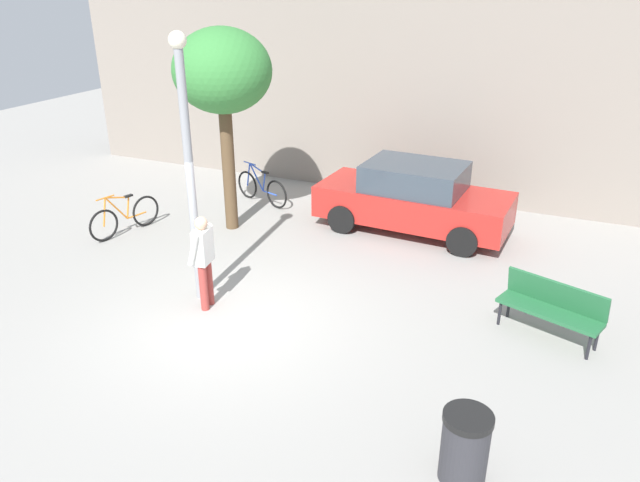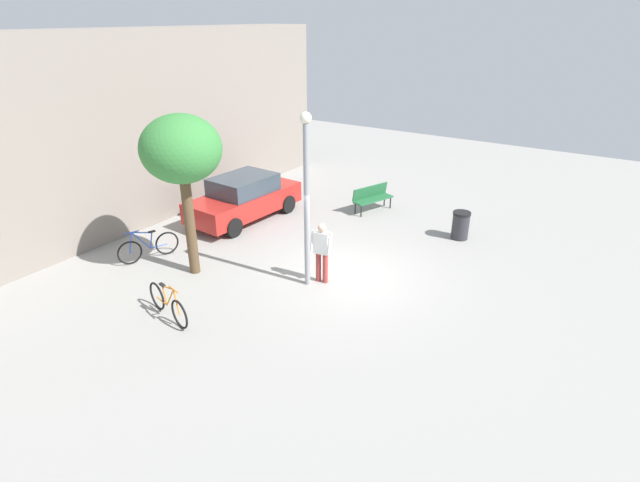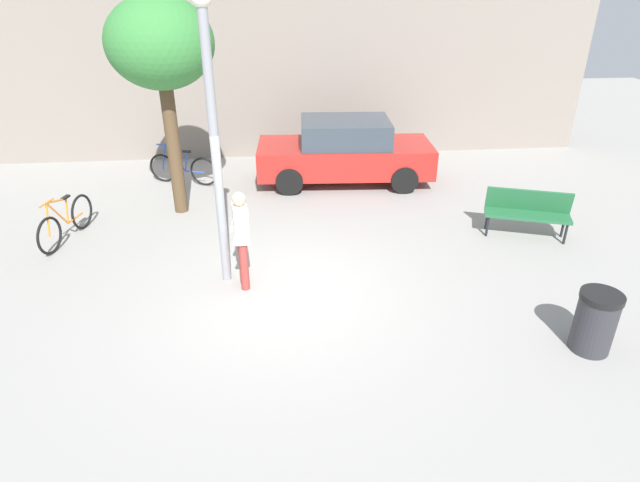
{
  "view_description": "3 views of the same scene",
  "coord_description": "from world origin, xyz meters",
  "px_view_note": "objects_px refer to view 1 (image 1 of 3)",
  "views": [
    {
      "loc": [
        4.77,
        -7.21,
        5.24
      ],
      "look_at": [
        1.02,
        1.45,
        1.05
      ],
      "focal_mm": 33.45,
      "sensor_mm": 36.0,
      "label": 1
    },
    {
      "loc": [
        -10.46,
        -6.14,
        6.54
      ],
      "look_at": [
        0.03,
        0.74,
        0.84
      ],
      "focal_mm": 28.0,
      "sensor_mm": 36.0,
      "label": 2
    },
    {
      "loc": [
        -0.08,
        -7.35,
        4.68
      ],
      "look_at": [
        0.71,
        0.72,
        0.54
      ],
      "focal_mm": 29.65,
      "sensor_mm": 36.0,
      "label": 3
    }
  ],
  "objects_px": {
    "parked_car_red": "(413,198)",
    "trash_bin": "(465,447)",
    "bicycle_blue": "(261,188)",
    "plaza_tree": "(223,74)",
    "bicycle_orange": "(125,217)",
    "person_by_lamppost": "(204,256)",
    "park_bench": "(552,305)",
    "lamppost": "(188,157)"
  },
  "relations": [
    {
      "from": "person_by_lamppost",
      "to": "park_bench",
      "type": "distance_m",
      "value": 5.67
    },
    {
      "from": "plaza_tree",
      "to": "parked_car_red",
      "type": "xyz_separation_m",
      "value": [
        3.8,
        1.46,
        -2.64
      ]
    },
    {
      "from": "bicycle_blue",
      "to": "trash_bin",
      "type": "height_order",
      "value": "bicycle_blue"
    },
    {
      "from": "plaza_tree",
      "to": "lamppost",
      "type": "bearing_deg",
      "value": -68.87
    },
    {
      "from": "parked_car_red",
      "to": "trash_bin",
      "type": "relative_size",
      "value": 4.8
    },
    {
      "from": "plaza_tree",
      "to": "bicycle_blue",
      "type": "bearing_deg",
      "value": 95.3
    },
    {
      "from": "person_by_lamppost",
      "to": "parked_car_red",
      "type": "height_order",
      "value": "person_by_lamppost"
    },
    {
      "from": "bicycle_blue",
      "to": "person_by_lamppost",
      "type": "bearing_deg",
      "value": -71.83
    },
    {
      "from": "lamppost",
      "to": "trash_bin",
      "type": "relative_size",
      "value": 5.05
    },
    {
      "from": "parked_car_red",
      "to": "trash_bin",
      "type": "bearing_deg",
      "value": -70.12
    },
    {
      "from": "parked_car_red",
      "to": "lamppost",
      "type": "bearing_deg",
      "value": -120.55
    },
    {
      "from": "bicycle_orange",
      "to": "parked_car_red",
      "type": "distance_m",
      "value": 6.39
    },
    {
      "from": "bicycle_blue",
      "to": "lamppost",
      "type": "bearing_deg",
      "value": -74.34
    },
    {
      "from": "parked_car_red",
      "to": "trash_bin",
      "type": "xyz_separation_m",
      "value": [
        2.48,
        -6.85,
        -0.32
      ]
    },
    {
      "from": "park_bench",
      "to": "bicycle_blue",
      "type": "relative_size",
      "value": 0.97
    },
    {
      "from": "plaza_tree",
      "to": "bicycle_orange",
      "type": "distance_m",
      "value": 3.83
    },
    {
      "from": "lamppost",
      "to": "plaza_tree",
      "type": "xyz_separation_m",
      "value": [
        -1.16,
        3.01,
        0.85
      ]
    },
    {
      "from": "person_by_lamppost",
      "to": "plaza_tree",
      "type": "height_order",
      "value": "plaza_tree"
    },
    {
      "from": "lamppost",
      "to": "park_bench",
      "type": "distance_m",
      "value": 6.23
    },
    {
      "from": "plaza_tree",
      "to": "bicycle_blue",
      "type": "height_order",
      "value": "plaza_tree"
    },
    {
      "from": "bicycle_orange",
      "to": "parked_car_red",
      "type": "bearing_deg",
      "value": 24.84
    },
    {
      "from": "person_by_lamppost",
      "to": "trash_bin",
      "type": "height_order",
      "value": "person_by_lamppost"
    },
    {
      "from": "person_by_lamppost",
      "to": "bicycle_orange",
      "type": "height_order",
      "value": "person_by_lamppost"
    },
    {
      "from": "bicycle_blue",
      "to": "trash_bin",
      "type": "relative_size",
      "value": 1.92
    },
    {
      "from": "bicycle_orange",
      "to": "bicycle_blue",
      "type": "distance_m",
      "value": 3.45
    },
    {
      "from": "plaza_tree",
      "to": "bicycle_orange",
      "type": "xyz_separation_m",
      "value": [
        -1.99,
        -1.22,
        -3.04
      ]
    },
    {
      "from": "bicycle_orange",
      "to": "lamppost",
      "type": "bearing_deg",
      "value": -29.54
    },
    {
      "from": "bicycle_blue",
      "to": "parked_car_red",
      "type": "relative_size",
      "value": 0.4
    },
    {
      "from": "bicycle_blue",
      "to": "parked_car_red",
      "type": "xyz_separation_m",
      "value": [
        3.96,
        -0.24,
        0.39
      ]
    },
    {
      "from": "park_bench",
      "to": "lamppost",
      "type": "bearing_deg",
      "value": -168.8
    },
    {
      "from": "person_by_lamppost",
      "to": "bicycle_orange",
      "type": "xyz_separation_m",
      "value": [
        -3.46,
        2.04,
        -0.58
      ]
    },
    {
      "from": "park_bench",
      "to": "bicycle_blue",
      "type": "bearing_deg",
      "value": 153.34
    },
    {
      "from": "person_by_lamppost",
      "to": "plaza_tree",
      "type": "bearing_deg",
      "value": 114.29
    },
    {
      "from": "person_by_lamppost",
      "to": "trash_bin",
      "type": "distance_m",
      "value": 5.29
    },
    {
      "from": "lamppost",
      "to": "park_bench",
      "type": "xyz_separation_m",
      "value": [
        5.78,
        1.15,
        -2.02
      ]
    },
    {
      "from": "trash_bin",
      "to": "park_bench",
      "type": "bearing_deg",
      "value": 79.27
    },
    {
      "from": "trash_bin",
      "to": "person_by_lamppost",
      "type": "bearing_deg",
      "value": 156.08
    },
    {
      "from": "person_by_lamppost",
      "to": "trash_bin",
      "type": "bearing_deg",
      "value": -23.92
    },
    {
      "from": "bicycle_orange",
      "to": "trash_bin",
      "type": "xyz_separation_m",
      "value": [
        8.27,
        -4.17,
        0.07
      ]
    },
    {
      "from": "lamppost",
      "to": "bicycle_blue",
      "type": "bearing_deg",
      "value": 105.66
    },
    {
      "from": "park_bench",
      "to": "parked_car_red",
      "type": "height_order",
      "value": "parked_car_red"
    },
    {
      "from": "trash_bin",
      "to": "plaza_tree",
      "type": "bearing_deg",
      "value": 139.34
    }
  ]
}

